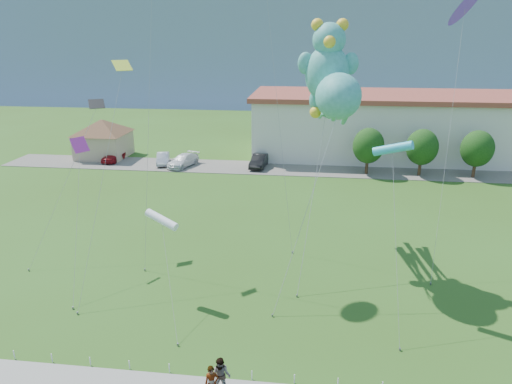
# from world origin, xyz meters

# --- Properties ---
(ground) EXTENTS (160.00, 160.00, 0.00)m
(ground) POSITION_xyz_m (0.00, 0.00, 0.00)
(ground) COLOR #2F5116
(ground) RESTS_ON ground
(parking_strip) EXTENTS (70.00, 6.00, 0.06)m
(parking_strip) POSITION_xyz_m (0.00, 35.00, 0.03)
(parking_strip) COLOR #59544C
(parking_strip) RESTS_ON ground
(hill_ridge) EXTENTS (160.00, 50.00, 25.00)m
(hill_ridge) POSITION_xyz_m (0.00, 120.00, 12.50)
(hill_ridge) COLOR gray
(hill_ridge) RESTS_ON ground
(pavilion) EXTENTS (9.20, 9.20, 5.00)m
(pavilion) POSITION_xyz_m (-24.00, 38.00, 3.02)
(pavilion) COLOR tan
(pavilion) RESTS_ON ground
(warehouse) EXTENTS (61.00, 15.00, 8.20)m
(warehouse) POSITION_xyz_m (26.00, 44.00, 4.12)
(warehouse) COLOR beige
(warehouse) RESTS_ON ground
(rope_fence) EXTENTS (26.05, 0.05, 0.50)m
(rope_fence) POSITION_xyz_m (0.00, -1.30, 0.25)
(rope_fence) COLOR white
(rope_fence) RESTS_ON ground
(tree_near) EXTENTS (3.60, 3.60, 5.47)m
(tree_near) POSITION_xyz_m (10.00, 34.00, 3.39)
(tree_near) COLOR #3F2B19
(tree_near) RESTS_ON ground
(tree_mid) EXTENTS (3.60, 3.60, 5.47)m
(tree_mid) POSITION_xyz_m (16.00, 34.00, 3.39)
(tree_mid) COLOR #3F2B19
(tree_mid) RESTS_ON ground
(tree_far) EXTENTS (3.60, 3.60, 5.47)m
(tree_far) POSITION_xyz_m (22.00, 34.00, 3.39)
(tree_far) COLOR #3F2B19
(tree_far) RESTS_ON ground
(pedestrian_left) EXTENTS (0.72, 0.57, 1.73)m
(pedestrian_left) POSITION_xyz_m (-0.57, -2.85, 0.96)
(pedestrian_left) COLOR gray
(pedestrian_left) RESTS_ON sidewalk
(pedestrian_right) EXTENTS (0.93, 0.75, 1.83)m
(pedestrian_right) POSITION_xyz_m (-0.23, -2.41, 1.01)
(pedestrian_right) COLOR gray
(pedestrian_right) RESTS_ON sidewalk
(parked_car_red) EXTENTS (1.91, 4.41, 1.48)m
(parked_car_red) POSITION_xyz_m (-21.84, 35.87, 0.80)
(parked_car_red) COLOR #A2131B
(parked_car_red) RESTS_ON parking_strip
(parked_car_silver) EXTENTS (2.49, 4.45, 1.39)m
(parked_car_silver) POSITION_xyz_m (-15.04, 35.27, 0.75)
(parked_car_silver) COLOR #B6B7BD
(parked_car_silver) RESTS_ON parking_strip
(parked_car_white) EXTENTS (3.61, 5.39, 1.45)m
(parked_car_white) POSITION_xyz_m (-12.24, 34.52, 0.78)
(parked_car_white) COLOR white
(parked_car_white) RESTS_ON parking_strip
(parked_car_black) EXTENTS (2.07, 4.85, 1.55)m
(parked_car_black) POSITION_xyz_m (-2.85, 35.27, 0.84)
(parked_car_black) COLOR black
(parked_car_black) RESTS_ON parking_strip
(octopus_kite) EXTENTS (4.90, 13.09, 13.26)m
(octopus_kite) POSITION_xyz_m (4.93, 11.60, 11.14)
(octopus_kite) COLOR teal
(octopus_kite) RESTS_ON ground
(teddy_bear_kite) EXTENTS (3.96, 7.77, 16.45)m
(teddy_bear_kite) POSITION_xyz_m (4.26, 12.63, 13.47)
(teddy_bear_kite) COLOR teal
(teddy_bear_kite) RESTS_ON ground
(small_kite_cyan) EXTENTS (0.72, 6.36, 9.88)m
(small_kite_cyan) POSITION_xyz_m (7.89, 6.83, 9.36)
(small_kite_cyan) COLOR #2EB6D1
(small_kite_cyan) RESTS_ON ground
(small_kite_purple) EXTENTS (3.29, 9.58, 18.04)m
(small_kite_purple) POSITION_xyz_m (13.74, 17.31, 16.91)
(small_kite_purple) COLOR #7D37DE
(small_kite_purple) RESTS_ON ground
(small_kite_pink) EXTENTS (2.61, 7.44, 8.81)m
(small_kite_pink) POSITION_xyz_m (-12.03, 9.27, 7.49)
(small_kite_pink) COLOR #DE31AA
(small_kite_pink) RESTS_ON ground
(small_kite_white) EXTENTS (2.44, 6.14, 5.44)m
(small_kite_white) POSITION_xyz_m (-5.30, 5.61, 4.97)
(small_kite_white) COLOR white
(small_kite_white) RESTS_ON ground
(small_kite_black) EXTENTS (4.00, 6.79, 11.10)m
(small_kite_black) POSITION_xyz_m (-12.74, 12.68, 9.44)
(small_kite_black) COLOR black
(small_kite_black) RESTS_ON ground
(small_kite_yellow) EXTENTS (1.29, 9.08, 13.97)m
(small_kite_yellow) POSITION_xyz_m (-9.27, 10.06, 11.78)
(small_kite_yellow) COLOR #D1E736
(small_kite_yellow) RESTS_ON ground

